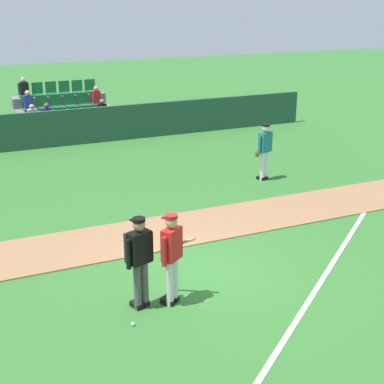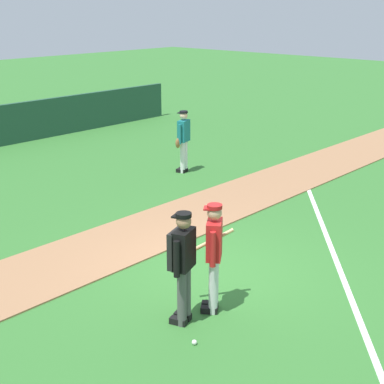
# 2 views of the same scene
# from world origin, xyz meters

# --- Properties ---
(ground_plane) EXTENTS (80.00, 80.00, 0.00)m
(ground_plane) POSITION_xyz_m (0.00, 0.00, 0.00)
(ground_plane) COLOR #33702D
(infield_dirt_path) EXTENTS (28.00, 1.97, 0.03)m
(infield_dirt_path) POSITION_xyz_m (0.00, 2.25, 0.01)
(infield_dirt_path) COLOR #9E704C
(infield_dirt_path) RESTS_ON ground
(foul_line_chalk) EXTENTS (9.48, 7.51, 0.01)m
(foul_line_chalk) POSITION_xyz_m (3.00, -0.50, 0.01)
(foul_line_chalk) COLOR white
(foul_line_chalk) RESTS_ON ground
(batter_red_jersey) EXTENTS (0.73, 0.70, 1.76)m
(batter_red_jersey) POSITION_xyz_m (-1.06, -0.86, 0.97)
(batter_red_jersey) COLOR silver
(batter_red_jersey) RESTS_ON ground
(umpire_home_plate) EXTENTS (0.56, 0.40, 1.76)m
(umpire_home_plate) POSITION_xyz_m (-1.64, -0.76, 1.00)
(umpire_home_plate) COLOR #4C4C4C
(umpire_home_plate) RESTS_ON ground
(runner_teal_jersey) EXTENTS (0.67, 0.39, 1.76)m
(runner_teal_jersey) POSITION_xyz_m (4.31, 4.82, 0.96)
(runner_teal_jersey) COLOR white
(runner_teal_jersey) RESTS_ON ground
(baseball) EXTENTS (0.07, 0.07, 0.07)m
(baseball) POSITION_xyz_m (-1.97, -1.29, 0.04)
(baseball) COLOR white
(baseball) RESTS_ON ground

